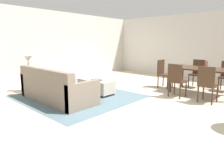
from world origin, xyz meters
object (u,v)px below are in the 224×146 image
object	(u,v)px
dining_chair_near_left	(176,79)
dining_chair_far_left	(198,72)
ottoman_table	(96,86)
vase_centerpiece	(206,65)
side_table	(29,77)
dining_table	(203,71)
couch	(56,89)
table_lamp	(28,60)
book_on_ottoman	(97,80)
dining_chair_head_west	(163,72)
dining_chair_near_right	(207,82)

from	to	relation	value
dining_chair_near_left	dining_chair_far_left	size ratio (longest dim) A/B	1.00
ottoman_table	vase_centerpiece	distance (m)	3.24
side_table	dining_chair_far_left	size ratio (longest dim) A/B	0.62
side_table	dining_table	distance (m)	5.15
couch	table_lamp	xyz separation A→B (m)	(-1.43, -0.03, 0.69)
couch	side_table	bearing A→B (deg)	-178.61
ottoman_table	table_lamp	size ratio (longest dim) A/B	2.17
table_lamp	dining_table	xyz separation A→B (m)	(3.96, 3.29, -0.31)
ottoman_table	side_table	world-z (taller)	side_table
dining_chair_near_left	dining_chair_far_left	world-z (taller)	same
dining_chair_far_left	couch	bearing A→B (deg)	-117.38
ottoman_table	side_table	distance (m)	2.08
ottoman_table	book_on_ottoman	bearing A→B (deg)	-33.84
dining_chair_head_west	couch	bearing A→B (deg)	-111.79
ottoman_table	couch	bearing A→B (deg)	-101.22
side_table	book_on_ottoman	bearing A→B (deg)	32.76
dining_chair_near_left	vase_centerpiece	xyz separation A→B (m)	(0.47, 0.90, 0.34)
dining_chair_near_right	couch	bearing A→B (deg)	-140.77
side_table	dining_table	size ratio (longest dim) A/B	0.34
couch	book_on_ottoman	size ratio (longest dim) A/B	8.69
ottoman_table	book_on_ottoman	xyz separation A→B (m)	(0.11, -0.08, 0.19)
vase_centerpiece	dining_chair_near_right	bearing A→B (deg)	-69.94
dining_chair_near_right	book_on_ottoman	size ratio (longest dim) A/B	3.54
dining_table	vase_centerpiece	xyz separation A→B (m)	(0.08, 0.04, 0.19)
dining_table	dining_chair_near_left	xyz separation A→B (m)	(-0.39, -0.86, -0.15)
dining_chair_near_left	book_on_ottoman	distance (m)	2.21
dining_table	book_on_ottoman	distance (m)	3.07
dining_chair_near_right	book_on_ottoman	xyz separation A→B (m)	(-2.59, -1.29, -0.09)
table_lamp	ottoman_table	bearing A→B (deg)	36.21
dining_chair_near_left	side_table	bearing A→B (deg)	-145.83
dining_chair_near_left	table_lamp	bearing A→B (deg)	-145.83
couch	dining_table	size ratio (longest dim) A/B	1.34
dining_chair_head_west	vase_centerpiece	world-z (taller)	vase_centerpiece
book_on_ottoman	ottoman_table	bearing A→B (deg)	146.16
ottoman_table	dining_chair_near_right	size ratio (longest dim) A/B	1.24
side_table	dining_chair_head_west	xyz separation A→B (m)	(2.73, 3.27, 0.07)
couch	vase_centerpiece	world-z (taller)	vase_centerpiece
side_table	table_lamp	size ratio (longest dim) A/B	1.08
vase_centerpiece	dining_table	bearing A→B (deg)	-153.81
ottoman_table	table_lamp	xyz separation A→B (m)	(-1.67, -1.22, 0.74)
couch	dining_chair_head_west	bearing A→B (deg)	68.21
book_on_ottoman	side_table	bearing A→B (deg)	-147.24
dining_chair_near_right	book_on_ottoman	distance (m)	2.89
side_table	dining_chair_near_left	bearing A→B (deg)	34.17
dining_table	dining_chair_head_west	distance (m)	1.25
dining_chair_far_left	book_on_ottoman	bearing A→B (deg)	-120.74
dining_table	vase_centerpiece	bearing A→B (deg)	26.19
dining_chair_head_west	vase_centerpiece	distance (m)	1.36
couch	table_lamp	distance (m)	1.59
ottoman_table	dining_chair_head_west	distance (m)	2.33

